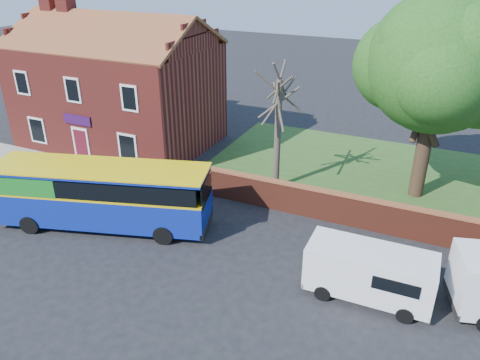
% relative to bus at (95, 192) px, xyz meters
% --- Properties ---
extents(ground, '(120.00, 120.00, 0.00)m').
position_rel_bus_xyz_m(ground, '(1.27, -2.05, -1.73)').
color(ground, black).
rests_on(ground, ground).
extents(pavement, '(18.00, 3.50, 0.12)m').
position_rel_bus_xyz_m(pavement, '(-5.73, 3.70, -1.67)').
color(pavement, gray).
rests_on(pavement, ground).
extents(kerb, '(18.00, 0.15, 0.14)m').
position_rel_bus_xyz_m(kerb, '(-5.73, 1.95, -1.66)').
color(kerb, slate).
rests_on(kerb, ground).
extents(grass_strip, '(26.00, 12.00, 0.04)m').
position_rel_bus_xyz_m(grass_strip, '(14.27, 10.95, -1.71)').
color(grass_strip, '#426B28').
rests_on(grass_strip, ground).
extents(shop_building, '(12.30, 8.13, 10.50)m').
position_rel_bus_xyz_m(shop_building, '(-5.76, 9.45, 1.68)').
color(shop_building, maroon).
rests_on(shop_building, ground).
extents(boundary_wall, '(22.00, 0.38, 1.60)m').
position_rel_bus_xyz_m(boundary_wall, '(14.27, 4.95, -0.92)').
color(boundary_wall, maroon).
rests_on(boundary_wall, ground).
extents(bus, '(10.31, 5.28, 3.05)m').
position_rel_bus_xyz_m(bus, '(0.00, 0.00, 0.00)').
color(bus, '#0E249B').
rests_on(bus, ground).
extents(van_near, '(4.66, 1.99, 2.04)m').
position_rel_bus_xyz_m(van_near, '(12.70, 0.07, -0.59)').
color(van_near, white).
rests_on(van_near, ground).
extents(large_tree, '(8.63, 6.83, 10.53)m').
position_rel_bus_xyz_m(large_tree, '(13.56, 9.69, 5.16)').
color(large_tree, black).
rests_on(large_tree, ground).
extents(bare_tree, '(2.48, 2.96, 6.62)m').
position_rel_bus_xyz_m(bare_tree, '(6.31, 7.21, 1.67)').
color(bare_tree, '#4C4238').
rests_on(bare_tree, ground).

